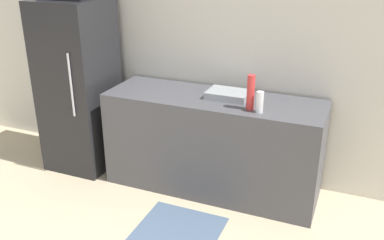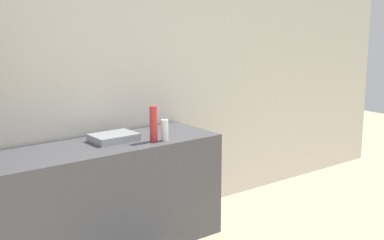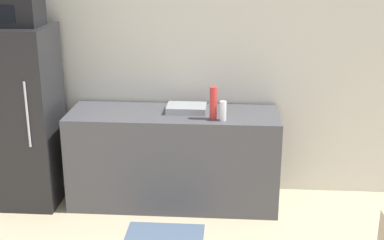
# 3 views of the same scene
# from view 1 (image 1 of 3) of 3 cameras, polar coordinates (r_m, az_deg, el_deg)

# --- Properties ---
(wall_back) EXTENTS (8.00, 0.06, 2.60)m
(wall_back) POSITION_cam_1_polar(r_m,az_deg,el_deg) (3.98, 5.47, 10.05)
(wall_back) COLOR silver
(wall_back) RESTS_ON ground_plane
(refrigerator) EXTENTS (0.62, 0.65, 1.68)m
(refrigerator) POSITION_cam_1_polar(r_m,az_deg,el_deg) (4.39, -14.83, 4.37)
(refrigerator) COLOR #232326
(refrigerator) RESTS_ON ground_plane
(counter) EXTENTS (1.94, 0.64, 0.90)m
(counter) POSITION_cam_1_polar(r_m,az_deg,el_deg) (3.94, 2.79, -3.15)
(counter) COLOR #4C4C51
(counter) RESTS_ON ground_plane
(sink_basin) EXTENTS (0.36, 0.26, 0.06)m
(sink_basin) POSITION_cam_1_polar(r_m,az_deg,el_deg) (3.76, 4.85, 3.44)
(sink_basin) COLOR #9EA3A8
(sink_basin) RESTS_ON counter
(bottle_tall) EXTENTS (0.06, 0.06, 0.29)m
(bottle_tall) POSITION_cam_1_polar(r_m,az_deg,el_deg) (3.47, 7.83, 3.65)
(bottle_tall) COLOR red
(bottle_tall) RESTS_ON counter
(bottle_short) EXTENTS (0.06, 0.06, 0.17)m
(bottle_short) POSITION_cam_1_polar(r_m,az_deg,el_deg) (3.44, 9.01, 2.38)
(bottle_short) COLOR silver
(bottle_short) RESTS_ON counter
(kitchen_rug) EXTENTS (0.67, 0.60, 0.01)m
(kitchen_rug) POSITION_cam_1_polar(r_m,az_deg,el_deg) (3.58, -1.78, -14.35)
(kitchen_rug) COLOR slate
(kitchen_rug) RESTS_ON ground_plane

